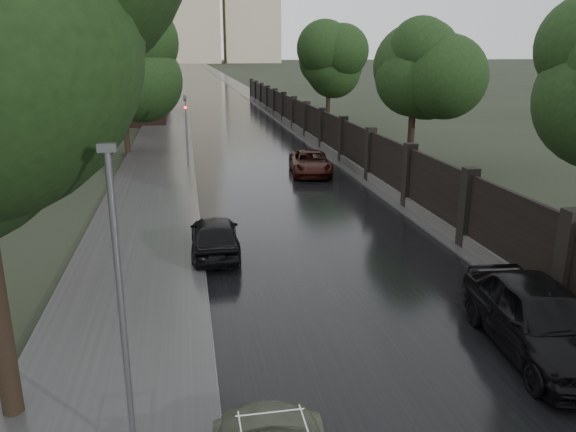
{
  "coord_description": "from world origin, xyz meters",
  "views": [
    {
      "loc": [
        -4.34,
        -6.29,
        6.3
      ],
      "look_at": [
        -1.43,
        9.69,
        1.5
      ],
      "focal_mm": 35.0,
      "sensor_mm": 36.0,
      "label": 1
    }
  ],
  "objects_px": {
    "lamp_post": "(122,309)",
    "car_right_far": "(310,163)",
    "traffic_light": "(186,125)",
    "tree_right_b": "(415,78)",
    "tree_left_far": "(121,69)",
    "tree_right_c": "(329,68)",
    "hatchback_left": "(215,235)",
    "car_right_near": "(540,318)"
  },
  "relations": [
    {
      "from": "tree_left_far",
      "to": "tree_right_b",
      "type": "height_order",
      "value": "tree_left_far"
    },
    {
      "from": "hatchback_left",
      "to": "car_right_far",
      "type": "xyz_separation_m",
      "value": [
        5.65,
        11.4,
        -0.03
      ]
    },
    {
      "from": "tree_right_b",
      "to": "car_right_far",
      "type": "distance_m",
      "value": 6.97
    },
    {
      "from": "lamp_post",
      "to": "tree_left_far",
      "type": "bearing_deg",
      "value": 95.21
    },
    {
      "from": "car_right_far",
      "to": "tree_right_c",
      "type": "bearing_deg",
      "value": 79.37
    },
    {
      "from": "tree_right_b",
      "to": "lamp_post",
      "type": "relative_size",
      "value": 1.37
    },
    {
      "from": "tree_left_far",
      "to": "hatchback_left",
      "type": "distance_m",
      "value": 20.21
    },
    {
      "from": "tree_right_b",
      "to": "tree_right_c",
      "type": "xyz_separation_m",
      "value": [
        0.0,
        18.0,
        0.0
      ]
    },
    {
      "from": "traffic_light",
      "to": "hatchback_left",
      "type": "bearing_deg",
      "value": -87.17
    },
    {
      "from": "car_right_far",
      "to": "tree_right_b",
      "type": "bearing_deg",
      "value": 4.11
    },
    {
      "from": "tree_left_far",
      "to": "traffic_light",
      "type": "distance_m",
      "value": 6.84
    },
    {
      "from": "lamp_post",
      "to": "car_right_far",
      "type": "relative_size",
      "value": 1.16
    },
    {
      "from": "traffic_light",
      "to": "car_right_far",
      "type": "xyz_separation_m",
      "value": [
        6.35,
        -2.78,
        -1.79
      ]
    },
    {
      "from": "lamp_post",
      "to": "traffic_light",
      "type": "xyz_separation_m",
      "value": [
        1.1,
        23.49,
        -0.27
      ]
    },
    {
      "from": "car_right_near",
      "to": "lamp_post",
      "type": "bearing_deg",
      "value": -161.71
    },
    {
      "from": "hatchback_left",
      "to": "car_right_near",
      "type": "relative_size",
      "value": 0.8
    },
    {
      "from": "tree_right_b",
      "to": "traffic_light",
      "type": "relative_size",
      "value": 1.75
    },
    {
      "from": "hatchback_left",
      "to": "car_right_near",
      "type": "xyz_separation_m",
      "value": [
        6.5,
        -7.38,
        0.17
      ]
    },
    {
      "from": "tree_right_b",
      "to": "tree_left_far",
      "type": "bearing_deg",
      "value": 152.7
    },
    {
      "from": "tree_left_far",
      "to": "lamp_post",
      "type": "distance_m",
      "value": 28.73
    },
    {
      "from": "tree_right_c",
      "to": "traffic_light",
      "type": "bearing_deg",
      "value": -128.18
    },
    {
      "from": "tree_right_c",
      "to": "car_right_far",
      "type": "height_order",
      "value": "tree_right_c"
    },
    {
      "from": "hatchback_left",
      "to": "tree_right_c",
      "type": "bearing_deg",
      "value": -109.57
    },
    {
      "from": "tree_right_c",
      "to": "traffic_light",
      "type": "distance_m",
      "value": 19.26
    },
    {
      "from": "tree_right_c",
      "to": "lamp_post",
      "type": "xyz_separation_m",
      "value": [
        -12.9,
        -38.5,
        -2.28
      ]
    },
    {
      "from": "tree_left_far",
      "to": "lamp_post",
      "type": "height_order",
      "value": "tree_left_far"
    },
    {
      "from": "car_right_far",
      "to": "tree_left_far",
      "type": "bearing_deg",
      "value": 148.65
    },
    {
      "from": "lamp_post",
      "to": "traffic_light",
      "type": "bearing_deg",
      "value": 87.32
    },
    {
      "from": "lamp_post",
      "to": "traffic_light",
      "type": "relative_size",
      "value": 1.28
    },
    {
      "from": "tree_right_c",
      "to": "lamp_post",
      "type": "bearing_deg",
      "value": -108.52
    },
    {
      "from": "tree_right_c",
      "to": "traffic_light",
      "type": "height_order",
      "value": "tree_right_c"
    },
    {
      "from": "traffic_light",
      "to": "car_right_near",
      "type": "height_order",
      "value": "traffic_light"
    },
    {
      "from": "car_right_near",
      "to": "tree_left_far",
      "type": "bearing_deg",
      "value": 117.49
    },
    {
      "from": "car_right_near",
      "to": "hatchback_left",
      "type": "bearing_deg",
      "value": 136.54
    },
    {
      "from": "traffic_light",
      "to": "tree_right_b",
      "type": "bearing_deg",
      "value": -14.24
    },
    {
      "from": "traffic_light",
      "to": "car_right_near",
      "type": "bearing_deg",
      "value": -71.54
    },
    {
      "from": "tree_right_c",
      "to": "car_right_near",
      "type": "height_order",
      "value": "tree_right_c"
    },
    {
      "from": "tree_right_b",
      "to": "tree_right_c",
      "type": "height_order",
      "value": "same"
    },
    {
      "from": "car_right_far",
      "to": "traffic_light",
      "type": "bearing_deg",
      "value": 162.79
    },
    {
      "from": "tree_left_far",
      "to": "hatchback_left",
      "type": "xyz_separation_m",
      "value": [
        4.4,
        -19.19,
        -4.6
      ]
    },
    {
      "from": "tree_right_b",
      "to": "hatchback_left",
      "type": "xyz_separation_m",
      "value": [
        -11.1,
        -11.19,
        -4.31
      ]
    },
    {
      "from": "traffic_light",
      "to": "car_right_near",
      "type": "relative_size",
      "value": 0.84
    }
  ]
}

